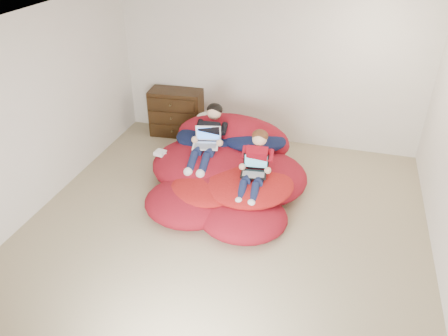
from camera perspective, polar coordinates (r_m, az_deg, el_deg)
room_shell at (r=5.55m, az=0.28°, el=-5.43°), size 5.10×5.10×2.77m
dresser at (r=7.76m, az=-6.21°, el=7.21°), size 0.94×0.55×0.81m
beanbag_pile at (r=6.26m, az=0.39°, el=-0.37°), size 2.31×2.45×0.88m
cream_pillow at (r=6.90m, az=-1.99°, el=6.17°), size 0.45×0.28×0.28m
older_boy at (r=6.33m, az=-2.02°, el=4.31°), size 0.34×1.14×0.68m
younger_boy at (r=5.74m, az=4.14°, el=0.68°), size 0.31×0.94×0.69m
laptop_white at (r=6.27m, az=-2.28°, el=3.64°), size 0.41×0.38×0.27m
laptop_black at (r=5.74m, az=4.03°, el=-0.06°), size 0.36×0.31×0.25m
power_adapter at (r=6.45m, az=-8.34°, el=1.98°), size 0.17×0.17×0.06m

